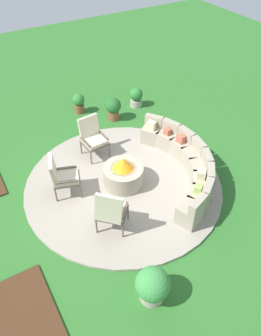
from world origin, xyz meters
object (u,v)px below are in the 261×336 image
object	(u,v)px
lounge_chair_back_left	(111,211)
potted_plant_3	(113,108)
potted_plant_0	(79,103)
potted_plant_1	(136,97)
lounge_chair_front_right	(62,175)
potted_plant_2	(153,285)
lounge_chair_front_left	(92,136)
fire_pit	(123,174)
curved_stone_bench	(185,164)

from	to	relation	value
lounge_chair_back_left	potted_plant_3	xyz separation A→B (m)	(-3.76, 2.06, -0.23)
potted_plant_0	potted_plant_1	xyz separation A→B (m)	(0.58, 1.74, -0.00)
lounge_chair_front_right	potted_plant_0	xyz separation A→B (m)	(-3.16, 1.77, -0.27)
potted_plant_2	potted_plant_3	bearing A→B (deg)	158.45
potted_plant_2	potted_plant_3	distance (m)	5.82
lounge_chair_front_left	lounge_chair_front_right	xyz separation A→B (m)	(0.98, -1.22, -0.00)
potted_plant_0	potted_plant_3	xyz separation A→B (m)	(0.91, 0.74, 0.06)
potted_plant_2	potted_plant_1	bearing A→B (deg)	151.30
fire_pit	lounge_chair_front_left	xyz separation A→B (m)	(-1.40, -0.12, 0.25)
lounge_chair_back_left	potted_plant_1	xyz separation A→B (m)	(-4.08, 3.06, -0.29)
fire_pit	lounge_chair_back_left	distance (m)	1.43
lounge_chair_back_left	fire_pit	bearing A→B (deg)	93.01
fire_pit	potted_plant_2	xyz separation A→B (m)	(2.74, -0.97, 0.03)
potted_plant_2	fire_pit	bearing A→B (deg)	160.47
potted_plant_3	lounge_chair_front_right	bearing A→B (deg)	-48.05
lounge_chair_front_left	potted_plant_0	world-z (taller)	lounge_chair_front_left
curved_stone_bench	lounge_chair_front_right	world-z (taller)	lounge_chair_front_right
potted_plant_0	potted_plant_3	distance (m)	1.17
fire_pit	lounge_chair_front_left	world-z (taller)	lounge_chair_front_left
potted_plant_0	curved_stone_bench	bearing A→B (deg)	14.59
lounge_chair_front_left	potted_plant_2	xyz separation A→B (m)	(4.14, -0.86, -0.22)
lounge_chair_back_left	potted_plant_2	bearing A→B (deg)	-50.25
fire_pit	curved_stone_bench	world-z (taller)	fire_pit
potted_plant_1	lounge_chair_front_right	bearing A→B (deg)	-53.70
potted_plant_2	potted_plant_3	world-z (taller)	potted_plant_2
lounge_chair_front_right	potted_plant_3	world-z (taller)	lounge_chair_front_right
lounge_chair_front_right	potted_plant_2	size ratio (longest dim) A/B	1.46
potted_plant_1	potted_plant_2	world-z (taller)	potted_plant_2
curved_stone_bench	lounge_chair_front_left	bearing A→B (deg)	-139.26
potted_plant_2	lounge_chair_back_left	bearing A→B (deg)	177.24
curved_stone_bench	potted_plant_3	distance (m)	3.14
curved_stone_bench	potted_plant_2	bearing A→B (deg)	-46.89
lounge_chair_front_right	lounge_chair_back_left	size ratio (longest dim) A/B	0.97
lounge_chair_front_right	potted_plant_2	distance (m)	3.19
lounge_chair_front_right	potted_plant_3	distance (m)	3.38
fire_pit	lounge_chair_back_left	xyz separation A→B (m)	(1.08, -0.89, 0.27)
potted_plant_1	curved_stone_bench	bearing A→B (deg)	-11.39
lounge_chair_front_right	lounge_chair_back_left	xyz separation A→B (m)	(1.50, 0.45, 0.02)
fire_pit	lounge_chair_front_right	world-z (taller)	lounge_chair_front_right
lounge_chair_front_left	potted_plant_3	world-z (taller)	lounge_chair_front_left
potted_plant_2	potted_plant_3	xyz separation A→B (m)	(-5.42, 2.14, 0.01)
curved_stone_bench	potted_plant_1	world-z (taller)	curved_stone_bench
lounge_chair_front_right	curved_stone_bench	bearing A→B (deg)	92.09
lounge_chair_front_left	potted_plant_0	size ratio (longest dim) A/B	1.69
lounge_chair_front_left	lounge_chair_back_left	size ratio (longest dim) A/B	0.94
curved_stone_bench	potted_plant_0	xyz separation A→B (m)	(-4.03, -1.05, -0.03)
curved_stone_bench	lounge_chair_front_right	distance (m)	2.96
potted_plant_3	potted_plant_0	bearing A→B (deg)	-140.81
fire_pit	potted_plant_0	size ratio (longest dim) A/B	1.53
curved_stone_bench	lounge_chair_back_left	distance (m)	2.47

